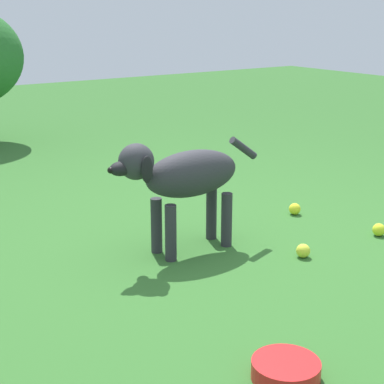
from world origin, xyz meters
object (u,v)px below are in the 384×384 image
dog (183,177)px  water_bowl (286,370)px  tennis_ball_2 (379,230)px  tennis_ball_0 (303,251)px  tennis_ball_1 (295,209)px

dog → water_bowl: size_ratio=3.76×
tennis_ball_2 → water_bowl: (1.27, 0.68, -0.00)m
tennis_ball_0 → water_bowl: (0.75, 0.69, -0.00)m
dog → tennis_ball_2: (-0.94, 0.40, -0.34)m
dog → tennis_ball_2: bearing=156.8°
dog → water_bowl: (0.34, 1.08, -0.34)m
tennis_ball_2 → dog: bearing=-23.1°
tennis_ball_2 → tennis_ball_0: bearing=-1.4°
tennis_ball_1 → water_bowl: tennis_ball_1 is taller
tennis_ball_2 → water_bowl: tennis_ball_2 is taller
dog → tennis_ball_1: 0.89m
dog → tennis_ball_2: 1.07m
tennis_ball_0 → tennis_ball_1: size_ratio=1.00×
tennis_ball_1 → water_bowl: size_ratio=0.30×
dog → tennis_ball_2: size_ratio=12.54×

